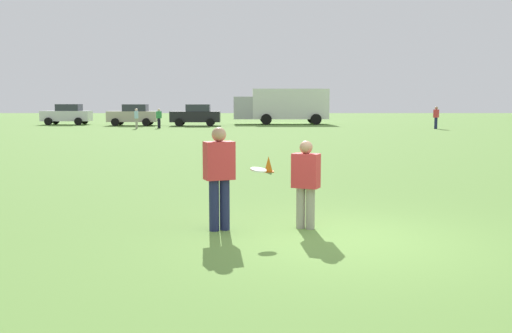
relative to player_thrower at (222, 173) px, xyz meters
The scene contains 12 objects.
ground_plane 2.29m from the player_thrower, 18.68° to the right, with size 177.53×177.53×0.00m, color #608C3D.
player_thrower is the anchor object (origin of this frame).
player_defender 1.46m from the player_thrower, ahead, with size 0.51×0.42×1.50m.
frisbee 0.65m from the player_thrower, ahead, with size 0.27×0.27×0.09m.
traffic_cone 8.00m from the player_thrower, 82.85° to the left, with size 0.32×0.32×0.48m.
parked_car_near_left 45.05m from the player_thrower, 111.07° to the left, with size 4.24×2.29×1.82m.
parked_car_mid_left 41.51m from the player_thrower, 103.85° to the left, with size 4.24×2.29×1.82m.
parked_car_center 39.92m from the player_thrower, 96.44° to the left, with size 4.24×2.29×1.82m.
box_truck 43.27m from the player_thrower, 85.93° to the left, with size 8.55×3.14×3.18m.
bystander_sideline_watcher 35.70m from the player_thrower, 103.80° to the left, with size 0.27×0.44×1.54m.
bystander_far_jogger 37.30m from the player_thrower, 67.48° to the left, with size 0.50×0.53×1.69m.
bystander_field_marshal 36.31m from the player_thrower, 101.05° to the left, with size 0.40×0.48×1.52m.
Camera 1 is at (-1.35, -8.83, 2.17)m, focal length 40.56 mm.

